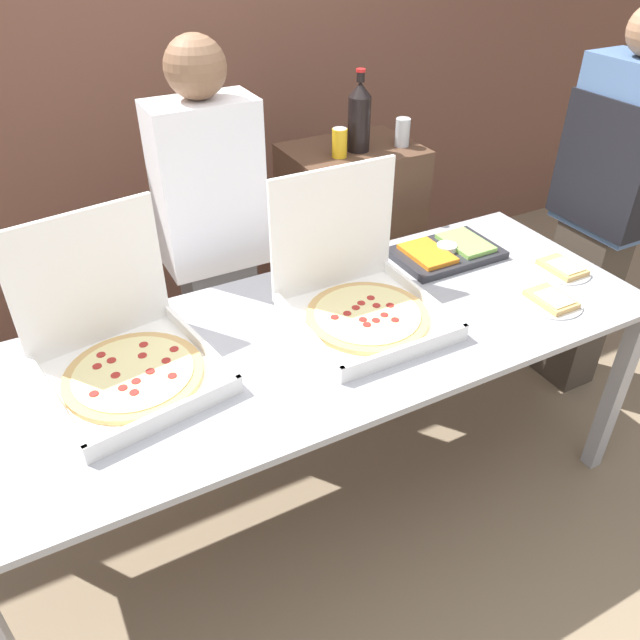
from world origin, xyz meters
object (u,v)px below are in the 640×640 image
at_px(pizza_box_far_right, 358,294).
at_px(soda_can_silver, 402,132).
at_px(veggie_tray, 446,252).
at_px(person_guest_cap, 215,245).
at_px(pizza_box_near_right, 122,351).
at_px(paper_plate_front_right, 562,268).
at_px(paper_plate_front_left, 551,300).
at_px(soda_can_colored, 340,143).
at_px(person_server_vest, 607,196).
at_px(soda_bottle, 359,116).

bearing_deg(pizza_box_far_right, soda_can_silver, 47.82).
height_order(veggie_tray, person_guest_cap, person_guest_cap).
bearing_deg(pizza_box_near_right, paper_plate_front_right, -15.58).
xyz_separation_m(pizza_box_near_right, paper_plate_front_left, (1.46, -0.33, -0.07)).
bearing_deg(paper_plate_front_left, person_guest_cap, 135.95).
bearing_deg(pizza_box_far_right, veggie_tray, 19.62).
distance_m(soda_can_silver, person_guest_cap, 0.99).
relative_size(paper_plate_front_right, soda_can_colored, 1.81).
xyz_separation_m(paper_plate_front_right, person_guest_cap, (-1.16, 0.77, 0.03)).
height_order(pizza_box_far_right, paper_plate_front_right, pizza_box_far_right).
distance_m(paper_plate_front_right, person_server_vest, 0.51).
bearing_deg(pizza_box_near_right, soda_bottle, 19.94).
bearing_deg(soda_can_colored, person_server_vest, -33.01).
bearing_deg(pizza_box_far_right, person_server_vest, 4.10).
xyz_separation_m(paper_plate_front_left, person_guest_cap, (-0.95, 0.92, 0.03)).
distance_m(soda_bottle, person_server_vest, 1.13).
height_order(paper_plate_front_right, person_guest_cap, person_guest_cap).
bearing_deg(person_guest_cap, paper_plate_front_left, 135.95).
bearing_deg(soda_can_silver, veggie_tray, -102.49).
xyz_separation_m(soda_bottle, soda_can_silver, (0.21, -0.04, -0.09)).
bearing_deg(soda_bottle, person_guest_cap, -171.32).
bearing_deg(soda_can_silver, pizza_box_far_right, -132.10).
bearing_deg(person_guest_cap, soda_bottle, -171.32).
bearing_deg(soda_can_silver, person_server_vest, -43.45).
distance_m(pizza_box_far_right, paper_plate_front_left, 0.71).
relative_size(veggie_tray, soda_can_colored, 3.46).
xyz_separation_m(pizza_box_far_right, soda_can_silver, (0.65, 0.72, 0.26)).
bearing_deg(soda_can_colored, paper_plate_front_left, -72.16).
relative_size(paper_plate_front_left, paper_plate_front_right, 1.02).
bearing_deg(paper_plate_front_left, soda_can_silver, 90.22).
relative_size(soda_can_silver, person_server_vest, 0.07).
height_order(pizza_box_far_right, soda_can_colored, pizza_box_far_right).
bearing_deg(person_server_vest, soda_can_silver, 46.55).
bearing_deg(soda_can_colored, pizza_box_near_right, -149.49).
relative_size(pizza_box_far_right, soda_can_colored, 4.04).
bearing_deg(paper_plate_front_right, veggie_tray, 136.79).
distance_m(veggie_tray, soda_can_silver, 0.63).
distance_m(paper_plate_front_left, person_server_vest, 0.76).
height_order(person_guest_cap, person_server_vest, person_server_vest).
relative_size(pizza_box_far_right, paper_plate_front_right, 2.23).
xyz_separation_m(pizza_box_far_right, paper_plate_front_left, (0.66, -0.27, -0.07)).
height_order(pizza_box_far_right, person_server_vest, person_server_vest).
xyz_separation_m(paper_plate_front_right, person_server_vest, (0.45, 0.22, 0.13)).
bearing_deg(paper_plate_front_left, person_server_vest, 29.01).
xyz_separation_m(soda_can_silver, person_server_vest, (0.66, -0.63, -0.20)).
distance_m(paper_plate_front_right, soda_can_colored, 1.06).
xyz_separation_m(soda_bottle, soda_can_colored, (-0.11, -0.03, -0.09)).
bearing_deg(paper_plate_front_right, pizza_box_far_right, 172.16).
height_order(paper_plate_front_right, person_server_vest, person_server_vest).
bearing_deg(soda_bottle, paper_plate_front_left, -78.56).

